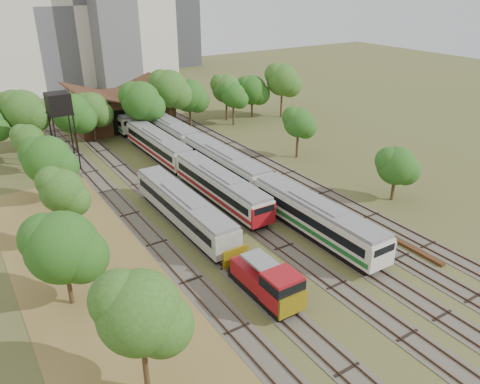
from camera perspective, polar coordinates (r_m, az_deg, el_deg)
ground at (r=40.54m, az=16.97°, el=-12.17°), size 240.00×240.00×0.00m
dry_grass_patch at (r=37.33m, az=-12.67°, el=-15.21°), size 14.00×60.00×0.04m
tracks at (r=56.70m, az=-2.57°, el=0.13°), size 24.60×80.00×0.19m
railcar_red_set at (r=60.32m, az=-6.61°, el=3.44°), size 2.88×34.58×3.56m
railcar_green_set at (r=59.58m, az=-1.86°, el=3.41°), size 3.02×52.07×3.73m
railcar_rear at (r=84.53m, az=-15.06°, el=8.97°), size 2.85×16.08×3.52m
shunter_locomotive at (r=37.72m, az=3.46°, el=-11.01°), size 2.59×8.10×3.39m
old_grey_coach at (r=48.54m, az=-6.88°, el=-2.00°), size 2.86×18.00×3.54m
water_tower at (r=65.23m, az=-21.23°, el=9.80°), size 2.96×2.96×10.25m
rail_pile_near at (r=48.12m, az=19.41°, el=-6.03°), size 0.58×8.68×0.29m
rail_pile_far at (r=52.63m, az=12.99°, el=-2.48°), size 0.45×7.22×0.23m
maintenance_shed at (r=84.28m, az=-14.42°, el=9.74°), size 16.45×11.55×7.58m
tree_band_left at (r=46.11m, az=-21.34°, el=-0.56°), size 8.80×76.17×8.63m
tree_band_far at (r=78.04m, az=-9.36°, el=11.37°), size 48.70×10.12×10.06m
tree_band_right at (r=66.63m, az=7.50°, el=8.16°), size 5.11×39.94×7.40m
tower_centre at (r=123.12m, az=-20.81°, el=20.65°), size 20.00×18.00×36.00m
tower_far_right at (r=143.38m, az=-8.34°, el=20.65°), size 12.00×12.00×28.00m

